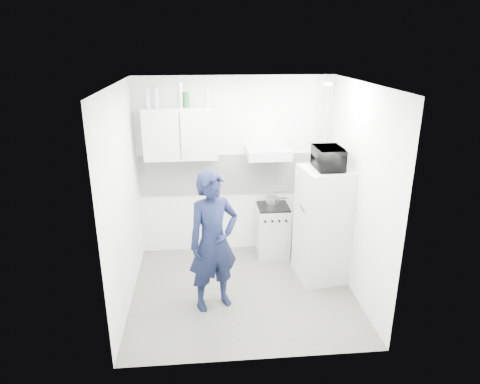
{
  "coord_description": "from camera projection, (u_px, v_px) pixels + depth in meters",
  "views": [
    {
      "loc": [
        -0.47,
        -4.73,
        3.04
      ],
      "look_at": [
        -0.01,
        0.3,
        1.25
      ],
      "focal_mm": 32.0,
      "sensor_mm": 36.0,
      "label": 1
    }
  ],
  "objects": [
    {
      "name": "wall_right",
      "position": [
        358.0,
        193.0,
        5.18
      ],
      "size": [
        0.0,
        2.6,
        2.6
      ],
      "primitive_type": "plane",
      "rotation": [
        1.57,
        0.0,
        -1.57
      ],
      "color": "white",
      "rests_on": "floor"
    },
    {
      "name": "pipe_b",
      "position": [
        315.0,
        167.0,
        6.26
      ],
      "size": [
        0.04,
        0.04,
        2.6
      ],
      "primitive_type": "cylinder",
      "color": "#BBBBBB",
      "rests_on": "floor"
    },
    {
      "name": "backsplash",
      "position": [
        235.0,
        174.0,
        6.25
      ],
      "size": [
        2.74,
        0.03,
        0.6
      ],
      "primitive_type": "cube",
      "color": "white",
      "rests_on": "wall_back"
    },
    {
      "name": "wall_left",
      "position": [
        123.0,
        200.0,
        4.94
      ],
      "size": [
        0.0,
        2.6,
        2.6
      ],
      "primitive_type": "plane",
      "rotation": [
        1.57,
        0.0,
        1.57
      ],
      "color": "white",
      "rests_on": "floor"
    },
    {
      "name": "canister_a",
      "position": [
        186.0,
        100.0,
        5.68
      ],
      "size": [
        0.08,
        0.08,
        0.2
      ],
      "primitive_type": "cylinder",
      "color": "#144C1E",
      "rests_on": "upper_cabinet"
    },
    {
      "name": "upper_cabinet",
      "position": [
        181.0,
        133.0,
        5.82
      ],
      "size": [
        1.0,
        0.35,
        0.7
      ],
      "primitive_type": "cube",
      "color": "silver",
      "rests_on": "wall_back"
    },
    {
      "name": "stove_top",
      "position": [
        273.0,
        207.0,
        6.23
      ],
      "size": [
        0.45,
        0.45,
        0.03
      ],
      "primitive_type": "cube",
      "color": "black",
      "rests_on": "stove"
    },
    {
      "name": "pipe_a",
      "position": [
        323.0,
        166.0,
        6.27
      ],
      "size": [
        0.05,
        0.05,
        2.6
      ],
      "primitive_type": "cylinder",
      "color": "#BBBBBB",
      "rests_on": "floor"
    },
    {
      "name": "fridge",
      "position": [
        324.0,
        224.0,
        5.62
      ],
      "size": [
        0.7,
        0.7,
        1.53
      ],
      "primitive_type": "cube",
      "rotation": [
        0.0,
        0.0,
        0.12
      ],
      "color": "silver",
      "rests_on": "floor"
    },
    {
      "name": "microwave",
      "position": [
        329.0,
        158.0,
        5.32
      ],
      "size": [
        0.5,
        0.34,
        0.27
      ],
      "primitive_type": "imported",
      "rotation": [
        0.0,
        0.0,
        1.58
      ],
      "color": "black",
      "rests_on": "fridge"
    },
    {
      "name": "floor",
      "position": [
        243.0,
        291.0,
        5.5
      ],
      "size": [
        2.8,
        2.8,
        0.0
      ],
      "primitive_type": "plane",
      "color": "#58564E",
      "rests_on": "ground"
    },
    {
      "name": "ceiling_spot_fixture",
      "position": [
        328.0,
        84.0,
        4.91
      ],
      "size": [
        0.1,
        0.1,
        0.02
      ],
      "primitive_type": "cylinder",
      "color": "white",
      "rests_on": "ceiling"
    },
    {
      "name": "range_hood",
      "position": [
        268.0,
        153.0,
        5.95
      ],
      "size": [
        0.6,
        0.5,
        0.14
      ],
      "primitive_type": "cube",
      "color": "#BBBBBB",
      "rests_on": "wall_back"
    },
    {
      "name": "ceiling",
      "position": [
        243.0,
        84.0,
        4.62
      ],
      "size": [
        2.8,
        2.8,
        0.0
      ],
      "primitive_type": "plane",
      "color": "white",
      "rests_on": "wall_back"
    },
    {
      "name": "bottle_a",
      "position": [
        147.0,
        97.0,
        5.62
      ],
      "size": [
        0.06,
        0.06,
        0.28
      ],
      "primitive_type": "cylinder",
      "color": "#B2B7BC",
      "rests_on": "upper_cabinet"
    },
    {
      "name": "stove",
      "position": [
        272.0,
        231.0,
        6.36
      ],
      "size": [
        0.46,
        0.46,
        0.74
      ],
      "primitive_type": "cube",
      "color": "#BBBBBB",
      "rests_on": "floor"
    },
    {
      "name": "bottle_d",
      "position": [
        180.0,
        95.0,
        5.65
      ],
      "size": [
        0.07,
        0.07,
        0.33
      ],
      "primitive_type": "cylinder",
      "color": "silver",
      "rests_on": "upper_cabinet"
    },
    {
      "name": "bottle_e",
      "position": [
        208.0,
        97.0,
        5.69
      ],
      "size": [
        0.06,
        0.06,
        0.26
      ],
      "primitive_type": "cylinder",
      "color": "#B2B7BC",
      "rests_on": "upper_cabinet"
    },
    {
      "name": "saucepan",
      "position": [
        272.0,
        201.0,
        6.27
      ],
      "size": [
        0.2,
        0.2,
        0.11
      ],
      "primitive_type": "cylinder",
      "color": "silver",
      "rests_on": "stove_top"
    },
    {
      "name": "wall_back",
      "position": [
        235.0,
        167.0,
        6.23
      ],
      "size": [
        2.8,
        0.0,
        2.8
      ],
      "primitive_type": "plane",
      "rotation": [
        1.57,
        0.0,
        0.0
      ],
      "color": "white",
      "rests_on": "floor"
    },
    {
      "name": "bottle_b",
      "position": [
        156.0,
        97.0,
        5.63
      ],
      "size": [
        0.07,
        0.07,
        0.27
      ],
      "primitive_type": "cylinder",
      "color": "#B2B7BC",
      "rests_on": "upper_cabinet"
    },
    {
      "name": "person",
      "position": [
        213.0,
        242.0,
        4.94
      ],
      "size": [
        0.73,
        0.61,
        1.69
      ],
      "primitive_type": "imported",
      "rotation": [
        0.0,
        0.0,
        0.39
      ],
      "color": "black",
      "rests_on": "floor"
    }
  ]
}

